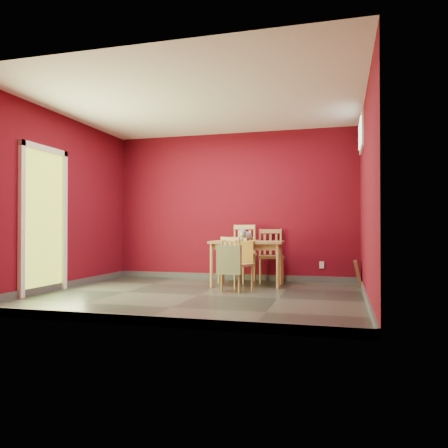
% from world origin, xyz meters
% --- Properties ---
extents(ground, '(4.50, 4.50, 0.00)m').
position_xyz_m(ground, '(0.00, 0.00, 0.00)').
color(ground, '#2D342D').
rests_on(ground, ground).
extents(room_shell, '(4.50, 4.50, 4.50)m').
position_xyz_m(room_shell, '(0.00, 0.00, 0.05)').
color(room_shell, '#5A0916').
rests_on(room_shell, ground).
extents(doorway, '(0.06, 1.01, 2.13)m').
position_xyz_m(doorway, '(-2.23, -0.40, 1.12)').
color(doorway, '#B7D838').
rests_on(doorway, ground).
extents(window, '(0.05, 0.90, 0.50)m').
position_xyz_m(window, '(2.23, 1.00, 2.35)').
color(window, white).
rests_on(window, room_shell).
extents(outlet_plate, '(0.08, 0.02, 0.12)m').
position_xyz_m(outlet_plate, '(1.60, 1.99, 0.30)').
color(outlet_plate, silver).
rests_on(outlet_plate, room_shell).
extents(dining_table, '(1.21, 0.75, 0.73)m').
position_xyz_m(dining_table, '(0.44, 1.17, 0.64)').
color(dining_table, '#A6824D').
rests_on(dining_table, ground).
extents(table_runner, '(0.39, 0.74, 0.37)m').
position_xyz_m(table_runner, '(0.44, 1.05, 0.67)').
color(table_runner, '#B6892F').
rests_on(table_runner, dining_table).
extents(chair_far_left, '(0.58, 0.58, 1.01)m').
position_xyz_m(chair_far_left, '(0.21, 1.69, 0.51)').
color(chair_far_left, '#A6824D').
rests_on(chair_far_left, ground).
extents(chair_far_right, '(0.51, 0.51, 0.93)m').
position_xyz_m(chair_far_right, '(0.74, 1.75, 0.47)').
color(chair_far_right, '#A6824D').
rests_on(chair_far_right, ground).
extents(chair_near, '(0.50, 0.50, 0.81)m').
position_xyz_m(chair_near, '(0.41, 0.52, 0.41)').
color(chair_near, '#A6824D').
rests_on(chair_near, ground).
extents(tote_bag, '(0.36, 0.21, 0.49)m').
position_xyz_m(tote_bag, '(0.36, 0.33, 0.48)').
color(tote_bag, '#889861').
rests_on(tote_bag, chair_near).
extents(cat, '(0.33, 0.48, 0.22)m').
position_xyz_m(cat, '(0.42, 1.15, 0.84)').
color(cat, slate).
rests_on(cat, table_runner).
extents(picture_frame, '(0.15, 0.42, 0.42)m').
position_xyz_m(picture_frame, '(2.19, 1.58, 0.21)').
color(picture_frame, brown).
rests_on(picture_frame, ground).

